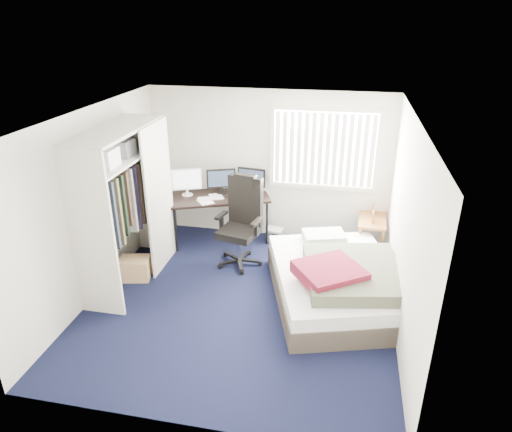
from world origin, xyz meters
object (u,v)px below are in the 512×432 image
Objects in this scene: office_chair at (241,230)px; nightstand at (372,221)px; bed at (338,281)px; desk at (219,194)px.

nightstand is at bearing 21.76° from office_chair.
office_chair is at bearing -158.24° from nightstand.
bed is at bearing -27.14° from office_chair.
desk is at bearing 144.28° from bed.
nightstand is 1.65m from bed.
nightstand is at bearing 73.03° from bed.
desk is at bearing 127.61° from office_chair.
bed is (2.04, -1.47, -0.52)m from desk.
office_chair reaches higher than desk.
desk is 2.04× the size of nightstand.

